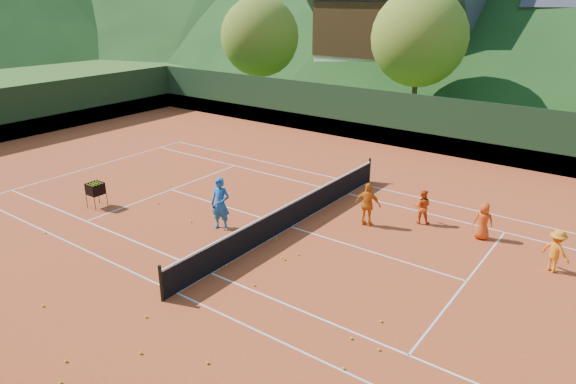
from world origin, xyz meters
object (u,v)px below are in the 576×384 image
Objects in this scene: student_d at (556,251)px; tennis_net at (291,214)px; student_a at (422,207)px; chalet_left at (400,22)px; student_b at (368,205)px; student_c at (483,221)px; ball_hopper at (95,189)px; coach at (220,204)px.

student_d is 0.11× the size of tennis_net.
student_d is at bearing 147.62° from student_a.
chalet_left reaches higher than student_d.
student_b reaches higher than tennis_net.
student_d is (4.63, -0.97, 0.03)m from student_a.
student_b is 1.19× the size of student_d.
student_a is 2.19m from student_c.
student_b is at bearing 21.14° from student_a.
student_d is at bearing 18.36° from ball_hopper.
chalet_left is at bearing 94.72° from ball_hopper.
student_c is at bearing -59.45° from chalet_left.
tennis_net is at bearing 37.89° from student_d.
coach is at bearing 28.97° from student_b.
chalet_left is at bearing -33.31° from student_d.
student_a is 0.96× the size of student_d.
student_a is 1.30× the size of ball_hopper.
coach is 7.31m from student_a.
coach is 2.54m from tennis_net.
chalet_left is (-12.15, 28.23, 4.82)m from student_b.
ball_hopper is (-5.35, -1.44, -0.21)m from coach.
student_b is 1.62× the size of ball_hopper.
student_d is 0.10× the size of chalet_left.
ball_hopper is at bearing -157.45° from tennis_net.
coach is at bearing 15.05° from ball_hopper.
coach is at bearing 19.56° from student_a.
student_a is 2.03m from student_b.
student_b is at bearing 26.96° from ball_hopper.
student_c is at bearing 1.41° from student_d.
tennis_net is 0.87× the size of chalet_left.
coach is 5.54m from ball_hopper.
student_d is at bearing -56.70° from chalet_left.
coach is 1.18× the size of student_b.
student_c is 14.50m from ball_hopper.
coach reaches higher than student_d.
chalet_left reaches higher than tennis_net.
student_b is 10.57m from ball_hopper.
coach is 5.28m from student_b.
chalet_left reaches higher than student_a.
coach is 1.47× the size of student_a.
student_c is 1.31× the size of ball_hopper.
chalet_left is at bearing -83.55° from student_a.
chalet_left is (-10.00, 30.00, 5.13)m from tennis_net.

